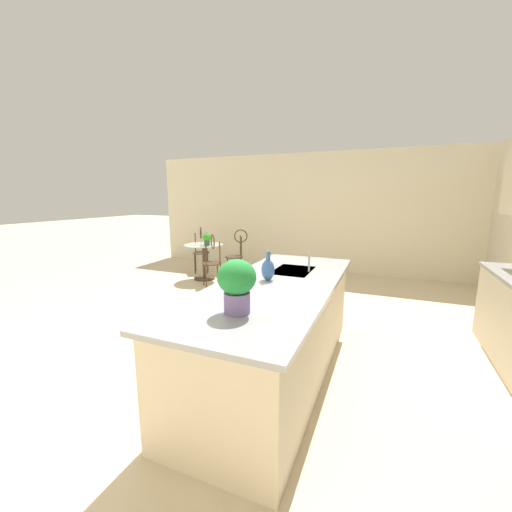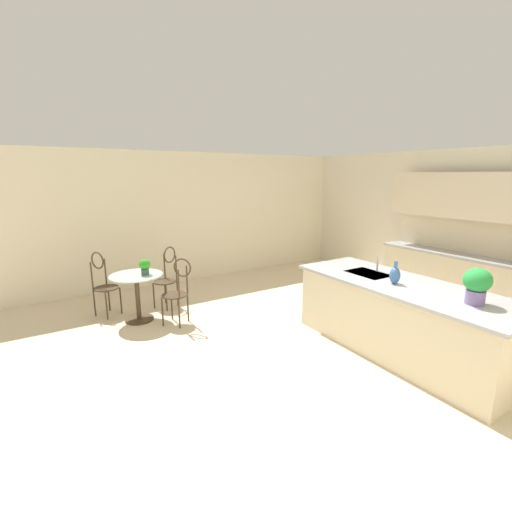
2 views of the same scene
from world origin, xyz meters
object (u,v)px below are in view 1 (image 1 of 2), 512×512
Objects in this scene: chair_near_window at (212,258)px; potted_plant_on_table at (207,239)px; potted_plant_counter_far at (237,283)px; chair_by_island at (201,247)px; vase_on_counter at (268,269)px; bistro_table at (204,258)px; chair_toward_desk at (237,252)px.

chair_near_window reaches higher than potted_plant_on_table.
potted_plant_on_table is at bearing -145.79° from potted_plant_counter_far.
chair_by_island is 0.84m from potted_plant_on_table.
potted_plant_on_table is 3.57m from vase_on_counter.
vase_on_counter is at bearing 41.11° from chair_by_island.
potted_plant_on_table is 4.35m from potted_plant_counter_far.
chair_near_window is 1.00× the size of chair_by_island.
chair_by_island is 4.38m from vase_on_counter.
vase_on_counter is at bearing 40.95° from potted_plant_on_table.
chair_by_island reaches higher than potted_plant_on_table.
chair_by_island is 5.16m from potted_plant_counter_far.
bistro_table is 2.78× the size of vase_on_counter.
potted_plant_counter_far is (4.18, 2.97, 0.57)m from chair_by_island.
potted_plant_counter_far reaches higher than bistro_table.
vase_on_counter reaches higher than chair_toward_desk.
chair_near_window is at bearing -7.43° from chair_toward_desk.
bistro_table is 3.31× the size of potted_plant_on_table.
potted_plant_counter_far is (3.18, 2.08, 0.57)m from chair_near_window.
potted_plant_counter_far is (3.66, 2.57, 0.69)m from bistro_table.
chair_near_window is (0.48, 0.48, 0.13)m from bistro_table.
chair_by_island is (-1.00, -0.88, 0.00)m from chair_near_window.
vase_on_counter reaches higher than chair_by_island.
chair_near_window is 3.05m from vase_on_counter.
chair_near_window is at bearing -139.00° from vase_on_counter.
chair_by_island is 4.31× the size of potted_plant_on_table.
potted_plant_on_table is at bearing -48.37° from chair_toward_desk.
chair_near_window is at bearing -146.72° from potted_plant_counter_far.
bistro_table is at bearing -116.52° from potted_plant_on_table.
vase_on_counter reaches higher than potted_plant_on_table.
bistro_table is at bearing 37.29° from chair_by_island.
chair_toward_desk is 3.66m from vase_on_counter.
vase_on_counter reaches higher than chair_near_window.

